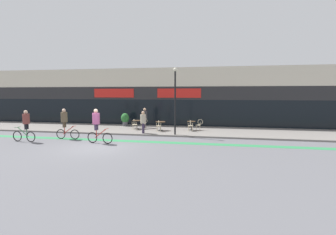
{
  "coord_description": "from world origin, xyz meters",
  "views": [
    {
      "loc": [
        7.0,
        -13.75,
        3.17
      ],
      "look_at": [
        3.13,
        5.22,
        1.32
      ],
      "focal_mm": 28.0,
      "sensor_mm": 36.0,
      "label": 1
    }
  ],
  "objects_px": {
    "cyclist_0": "(65,121)",
    "cyclist_2": "(25,124)",
    "planter_pot": "(125,119)",
    "cafe_chair_1_near": "(159,125)",
    "cafe_chair_2_near": "(190,125)",
    "bistro_table_0": "(137,123)",
    "bistro_table_2": "(191,124)",
    "lamp_post": "(175,96)",
    "cafe_chair_0_side": "(144,123)",
    "cafe_chair_2_side": "(199,124)",
    "cyclist_1": "(97,123)",
    "bistro_table_1": "(160,124)",
    "pedestrian_near_end": "(143,120)",
    "cafe_chair_0_near": "(134,124)",
    "pedestrian_far_end": "(145,116)"
  },
  "relations": [
    {
      "from": "cyclist_0",
      "to": "cyclist_2",
      "type": "relative_size",
      "value": 1.02
    },
    {
      "from": "cafe_chair_2_side",
      "to": "cyclist_2",
      "type": "xyz_separation_m",
      "value": [
        -10.57,
        -6.56,
        0.53
      ]
    },
    {
      "from": "pedestrian_far_end",
      "to": "cyclist_1",
      "type": "bearing_deg",
      "value": -101.29
    },
    {
      "from": "cafe_chair_2_side",
      "to": "pedestrian_near_end",
      "type": "relative_size",
      "value": 0.54
    },
    {
      "from": "cafe_chair_1_near",
      "to": "cafe_chair_2_near",
      "type": "height_order",
      "value": "same"
    },
    {
      "from": "cyclist_1",
      "to": "pedestrian_far_end",
      "type": "distance_m",
      "value": 6.8
    },
    {
      "from": "pedestrian_far_end",
      "to": "cafe_chair_2_near",
      "type": "bearing_deg",
      "value": -19.2
    },
    {
      "from": "cafe_chair_2_side",
      "to": "lamp_post",
      "type": "xyz_separation_m",
      "value": [
        -1.54,
        -2.46,
        2.28
      ]
    },
    {
      "from": "cafe_chair_2_near",
      "to": "pedestrian_far_end",
      "type": "bearing_deg",
      "value": 72.91
    },
    {
      "from": "cafe_chair_2_near",
      "to": "pedestrian_far_end",
      "type": "xyz_separation_m",
      "value": [
        -4.13,
        1.28,
        0.51
      ]
    },
    {
      "from": "cafe_chair_0_side",
      "to": "cafe_chair_2_side",
      "type": "xyz_separation_m",
      "value": [
        4.59,
        0.14,
        0.0
      ]
    },
    {
      "from": "bistro_table_2",
      "to": "lamp_post",
      "type": "xyz_separation_m",
      "value": [
        -0.92,
        -2.46,
        2.28
      ]
    },
    {
      "from": "planter_pot",
      "to": "cyclist_0",
      "type": "bearing_deg",
      "value": -105.38
    },
    {
      "from": "cyclist_0",
      "to": "cyclist_2",
      "type": "height_order",
      "value": "cyclist_0"
    },
    {
      "from": "cafe_chair_1_near",
      "to": "cafe_chair_2_near",
      "type": "distance_m",
      "value": 2.5
    },
    {
      "from": "cyclist_2",
      "to": "bistro_table_2",
      "type": "bearing_deg",
      "value": -143.21
    },
    {
      "from": "cafe_chair_0_side",
      "to": "cyclist_0",
      "type": "distance_m",
      "value": 6.47
    },
    {
      "from": "cyclist_2",
      "to": "bistro_table_1",
      "type": "bearing_deg",
      "value": -138.37
    },
    {
      "from": "cafe_chair_0_near",
      "to": "bistro_table_1",
      "type": "bearing_deg",
      "value": -84.94
    },
    {
      "from": "cafe_chair_0_side",
      "to": "planter_pot",
      "type": "height_order",
      "value": "planter_pot"
    },
    {
      "from": "bistro_table_0",
      "to": "cyclist_2",
      "type": "height_order",
      "value": "cyclist_2"
    },
    {
      "from": "cyclist_1",
      "to": "cafe_chair_0_near",
      "type": "bearing_deg",
      "value": 88.1
    },
    {
      "from": "cyclist_0",
      "to": "cafe_chair_1_near",
      "type": "bearing_deg",
      "value": 32.39
    },
    {
      "from": "bistro_table_0",
      "to": "bistro_table_2",
      "type": "bearing_deg",
      "value": 1.65
    },
    {
      "from": "cafe_chair_0_near",
      "to": "pedestrian_far_end",
      "type": "distance_m",
      "value": 1.57
    },
    {
      "from": "cafe_chair_1_near",
      "to": "cafe_chair_2_side",
      "type": "height_order",
      "value": "same"
    },
    {
      "from": "cafe_chair_2_near",
      "to": "cyclist_1",
      "type": "relative_size",
      "value": 0.42
    },
    {
      "from": "cafe_chair_2_near",
      "to": "cafe_chair_2_side",
      "type": "bearing_deg",
      "value": -44.55
    },
    {
      "from": "cyclist_1",
      "to": "bistro_table_1",
      "type": "bearing_deg",
      "value": 67.69
    },
    {
      "from": "cyclist_0",
      "to": "cyclist_1",
      "type": "bearing_deg",
      "value": -20.49
    },
    {
      "from": "bistro_table_0",
      "to": "bistro_table_2",
      "type": "relative_size",
      "value": 1.06
    },
    {
      "from": "cafe_chair_2_side",
      "to": "planter_pot",
      "type": "distance_m",
      "value": 7.04
    },
    {
      "from": "bistro_table_2",
      "to": "cafe_chair_0_side",
      "type": "height_order",
      "value": "cafe_chair_0_side"
    },
    {
      "from": "cyclist_0",
      "to": "pedestrian_near_end",
      "type": "height_order",
      "value": "cyclist_0"
    },
    {
      "from": "planter_pot",
      "to": "cyclist_0",
      "type": "height_order",
      "value": "cyclist_0"
    },
    {
      "from": "cafe_chair_0_near",
      "to": "pedestrian_far_end",
      "type": "bearing_deg",
      "value": -16.21
    },
    {
      "from": "cafe_chair_0_near",
      "to": "cafe_chair_0_side",
      "type": "height_order",
      "value": "same"
    },
    {
      "from": "cafe_chair_2_side",
      "to": "cafe_chair_2_near",
      "type": "bearing_deg",
      "value": 39.97
    },
    {
      "from": "bistro_table_2",
      "to": "lamp_post",
      "type": "distance_m",
      "value": 3.48
    },
    {
      "from": "planter_pot",
      "to": "cyclist_0",
      "type": "distance_m",
      "value": 6.85
    },
    {
      "from": "bistro_table_0",
      "to": "pedestrian_near_end",
      "type": "bearing_deg",
      "value": -60.86
    },
    {
      "from": "bistro_table_1",
      "to": "pedestrian_near_end",
      "type": "bearing_deg",
      "value": -119.15
    },
    {
      "from": "bistro_table_2",
      "to": "cafe_chair_2_side",
      "type": "xyz_separation_m",
      "value": [
        0.63,
        0.01,
        -0.0
      ]
    },
    {
      "from": "cafe_chair_2_near",
      "to": "pedestrian_far_end",
      "type": "height_order",
      "value": "pedestrian_far_end"
    },
    {
      "from": "cafe_chair_0_near",
      "to": "cyclist_0",
      "type": "bearing_deg",
      "value": 143.08
    },
    {
      "from": "bistro_table_0",
      "to": "cafe_chair_2_near",
      "type": "distance_m",
      "value": 4.61
    },
    {
      "from": "cafe_chair_0_near",
      "to": "cyclist_0",
      "type": "xyz_separation_m",
      "value": [
        -3.48,
        -4.34,
        0.57
      ]
    },
    {
      "from": "cafe_chair_2_side",
      "to": "cyclist_1",
      "type": "relative_size",
      "value": 0.42
    },
    {
      "from": "cafe_chair_2_near",
      "to": "pedestrian_near_end",
      "type": "relative_size",
      "value": 0.54
    },
    {
      "from": "bistro_table_2",
      "to": "cafe_chair_2_near",
      "type": "distance_m",
      "value": 0.63
    }
  ]
}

